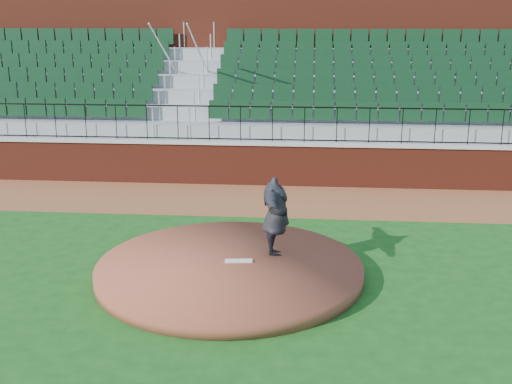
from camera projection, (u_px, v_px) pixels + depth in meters
ground at (249, 279)px, 11.98m from camera, size 90.00×90.00×0.00m
warning_track at (268, 199)px, 17.16m from camera, size 34.00×3.20×0.01m
field_wall at (272, 165)px, 18.53m from camera, size 34.00×0.35×1.20m
wall_cap at (272, 143)px, 18.36m from camera, size 34.00×0.45×0.10m
wall_railing at (272, 124)px, 18.21m from camera, size 34.00×0.05×1.00m
seating_stands at (278, 95)px, 20.69m from camera, size 34.00×5.10×4.60m
concourse_wall at (282, 74)px, 23.25m from camera, size 34.00×0.50×5.50m
pitchers_mound at (230, 269)px, 12.11m from camera, size 5.10×5.10×0.25m
pitching_rubber at (239, 261)px, 12.16m from camera, size 0.54×0.19×0.04m
pitcher at (276, 216)px, 12.35m from camera, size 0.68×1.98×1.58m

